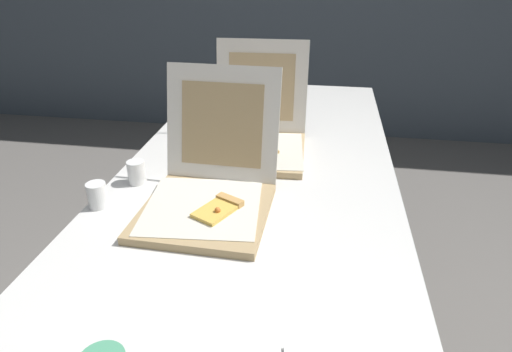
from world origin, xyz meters
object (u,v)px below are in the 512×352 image
at_px(table, 257,184).
at_px(pizza_box_middle, 257,136).
at_px(cup_white_far, 220,120).
at_px(pizza_box_front, 209,191).
at_px(cup_white_near_center, 137,172).
at_px(cup_white_near_left, 97,195).

bearing_deg(table, pizza_box_middle, 99.33).
bearing_deg(cup_white_far, pizza_box_front, -79.62).
relative_size(table, cup_white_near_center, 28.48).
bearing_deg(cup_white_near_center, cup_white_far, 72.90).
bearing_deg(pizza_box_front, cup_white_far, 101.92).
relative_size(pizza_box_middle, cup_white_near_center, 5.66).
xyz_separation_m(pizza_box_middle, cup_white_far, (-0.17, 0.18, -0.02)).
bearing_deg(cup_white_far, cup_white_near_center, -107.10).
relative_size(cup_white_near_left, cup_white_near_center, 1.00).
bearing_deg(table, pizza_box_front, -111.60).
bearing_deg(cup_white_far, pizza_box_middle, -45.68).
bearing_deg(cup_white_far, cup_white_near_left, -107.60).
bearing_deg(cup_white_near_left, pizza_box_middle, 50.16).
height_order(pizza_box_front, cup_white_far, pizza_box_front).
bearing_deg(cup_white_near_left, cup_white_near_center, 70.79).
distance_m(pizza_box_front, cup_white_near_center, 0.27).
xyz_separation_m(table, pizza_box_middle, (-0.03, 0.16, 0.10)).
height_order(pizza_box_front, cup_white_near_center, pizza_box_front).
xyz_separation_m(pizza_box_front, cup_white_near_center, (-0.25, 0.10, -0.01)).
height_order(table, cup_white_near_center, cup_white_near_center).
relative_size(cup_white_near_left, cup_white_far, 1.00).
height_order(cup_white_near_left, cup_white_far, same).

